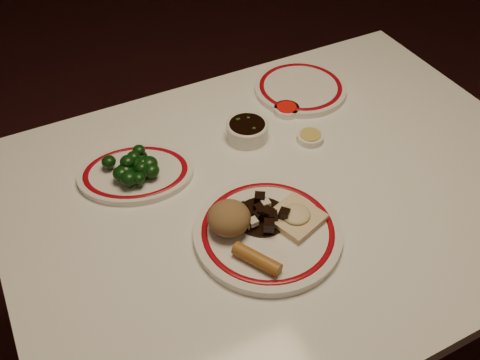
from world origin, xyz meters
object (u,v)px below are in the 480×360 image
object	(u,v)px
dining_table	(286,213)
main_plate	(268,232)
fried_wonton	(296,217)
broccoli_plate	(136,173)
soy_bowl	(247,131)
spring_roll	(257,259)
broccoli_pile	(136,166)
stirfry_heap	(262,215)
rice_mound	(229,218)

from	to	relation	value
dining_table	main_plate	bearing A→B (deg)	-136.68
main_plate	fried_wonton	distance (m)	0.06
broccoli_plate	soy_bowl	bearing A→B (deg)	1.37
main_plate	spring_roll	bearing A→B (deg)	-133.54
broccoli_pile	soy_bowl	xyz separation A→B (m)	(0.28, 0.02, -0.02)
main_plate	stirfry_heap	bearing A→B (deg)	85.00
stirfry_heap	broccoli_pile	bearing A→B (deg)	126.65
spring_roll	broccoli_pile	distance (m)	0.35
fried_wonton	broccoli_pile	distance (m)	0.36
rice_mound	broccoli_pile	distance (m)	0.26
broccoli_plate	soy_bowl	size ratio (longest dim) A/B	3.07
dining_table	fried_wonton	size ratio (longest dim) A/B	10.26
main_plate	broccoli_pile	xyz separation A→B (m)	(-0.18, 0.27, 0.03)
rice_mound	broccoli_plate	world-z (taller)	rice_mound
soy_bowl	main_plate	bearing A→B (deg)	-109.99
main_plate	soy_bowl	xyz separation A→B (m)	(0.10, 0.29, 0.01)
stirfry_heap	soy_bowl	xyz separation A→B (m)	(0.10, 0.26, -0.01)
rice_mound	fried_wonton	xyz separation A→B (m)	(0.13, -0.04, -0.02)
spring_roll	main_plate	bearing A→B (deg)	17.20
dining_table	broccoli_plate	distance (m)	0.35
dining_table	rice_mound	xyz separation A→B (m)	(-0.18, -0.07, 0.14)
stirfry_heap	main_plate	bearing A→B (deg)	-95.00
fried_wonton	spring_roll	bearing A→B (deg)	-154.00
broccoli_plate	fried_wonton	bearing A→B (deg)	-50.12
fried_wonton	soy_bowl	distance (m)	0.29
rice_mound	broccoli_pile	xyz separation A→B (m)	(-0.11, 0.23, -0.01)
spring_roll	broccoli_pile	bearing A→B (deg)	80.18
dining_table	soy_bowl	world-z (taller)	soy_bowl
dining_table	rice_mound	size ratio (longest dim) A/B	14.20
stirfry_heap	soy_bowl	distance (m)	0.28
fried_wonton	broccoli_plate	size ratio (longest dim) A/B	0.39
fried_wonton	stirfry_heap	xyz separation A→B (m)	(-0.06, 0.03, 0.00)
main_plate	fried_wonton	size ratio (longest dim) A/B	2.82
broccoli_plate	broccoli_pile	xyz separation A→B (m)	(0.00, -0.01, 0.03)
rice_mound	soy_bowl	world-z (taller)	rice_mound
rice_mound	broccoli_plate	distance (m)	0.27
rice_mound	spring_roll	distance (m)	0.10
rice_mound	fried_wonton	world-z (taller)	rice_mound
spring_roll	broccoli_plate	size ratio (longest dim) A/B	0.32
rice_mound	stirfry_heap	bearing A→B (deg)	-5.99
dining_table	broccoli_pile	size ratio (longest dim) A/B	10.66
soy_bowl	spring_roll	bearing A→B (deg)	-115.05
broccoli_plate	soy_bowl	world-z (taller)	soy_bowl
soy_bowl	broccoli_plate	bearing A→B (deg)	-178.63
main_plate	broccoli_pile	bearing A→B (deg)	123.01
main_plate	rice_mound	world-z (taller)	rice_mound
broccoli_plate	rice_mound	bearing A→B (deg)	-65.68
dining_table	soy_bowl	xyz separation A→B (m)	(-0.01, 0.18, 0.11)
stirfry_heap	broccoli_pile	world-z (taller)	broccoli_pile
broccoli_plate	broccoli_pile	size ratio (longest dim) A/B	2.67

